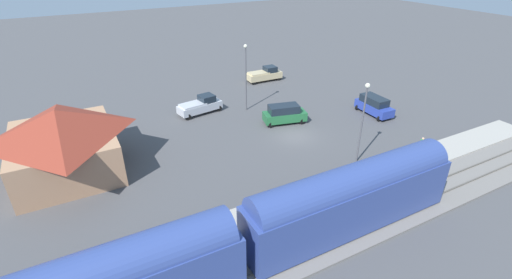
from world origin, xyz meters
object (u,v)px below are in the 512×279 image
at_px(suv_blue, 374,105).
at_px(light_pole_near_platform, 363,114).
at_px(station_building, 63,141).
at_px(pedestrian_on_platform, 422,144).
at_px(light_pole_lot_center, 246,70).
at_px(pickup_tan, 265,74).
at_px(suv_green, 284,114).
at_px(pickup_silver, 201,105).

xyz_separation_m(suv_blue, light_pole_near_platform, (-7.59, 9.50, 3.78)).
bearing_deg(station_building, light_pole_near_platform, -114.79).
relative_size(pedestrian_on_platform, light_pole_lot_center, 0.21).
bearing_deg(pickup_tan, suv_green, 159.00).
bearing_deg(pickup_silver, suv_blue, -119.12).
height_order(station_building, light_pole_near_platform, light_pole_near_platform).
relative_size(pickup_tan, pickup_silver, 0.96).
bearing_deg(station_building, suv_green, -91.47).
xyz_separation_m(pedestrian_on_platform, light_pole_near_platform, (2.11, 6.21, 3.65)).
bearing_deg(pickup_silver, light_pole_lot_center, -107.54).
bearing_deg(pickup_silver, pickup_tan, -61.86).
relative_size(suv_blue, pickup_silver, 0.88).
relative_size(station_building, pickup_tan, 1.99).
distance_m(suv_green, light_pole_lot_center, 7.17).
distance_m(pedestrian_on_platform, pickup_silver, 25.15).
bearing_deg(light_pole_near_platform, station_building, 65.21).
bearing_deg(light_pole_lot_center, pickup_tan, -41.20).
bearing_deg(light_pole_lot_center, station_building, 103.60).
bearing_deg(pickup_tan, suv_blue, -162.26).
xyz_separation_m(pickup_tan, light_pole_lot_center, (-8.66, 7.58, 4.10)).
bearing_deg(pedestrian_on_platform, station_building, 66.39).
xyz_separation_m(pickup_silver, light_pole_lot_center, (-1.71, -5.41, 4.10)).
xyz_separation_m(suv_blue, pickup_silver, (10.31, 18.51, -0.12)).
height_order(station_building, suv_blue, station_building).
height_order(pickup_silver, light_pole_lot_center, light_pole_lot_center).
bearing_deg(light_pole_near_platform, suv_green, 8.00).
relative_size(pickup_silver, light_pole_near_platform, 0.72).
distance_m(suv_blue, pickup_tan, 18.12).
relative_size(pedestrian_on_platform, pickup_tan, 0.32).
bearing_deg(station_building, pickup_tan, -64.19).
distance_m(suv_blue, light_pole_near_platform, 12.73).
bearing_deg(pedestrian_on_platform, suv_green, 31.17).
height_order(suv_blue, light_pole_near_platform, light_pole_near_platform).
xyz_separation_m(pickup_silver, light_pole_near_platform, (-17.90, -9.02, 3.90)).
xyz_separation_m(suv_blue, suv_green, (3.03, 10.99, 0.00)).
bearing_deg(pickup_tan, pickup_silver, 118.14).
xyz_separation_m(station_building, suv_green, (-0.58, -22.76, -1.99)).
bearing_deg(suv_blue, station_building, 83.89).
relative_size(pickup_tan, light_pole_lot_center, 0.66).
xyz_separation_m(suv_blue, light_pole_lot_center, (8.60, 13.10, 3.98)).
relative_size(station_building, pickup_silver, 1.92).
height_order(pickup_tan, pickup_silver, same).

